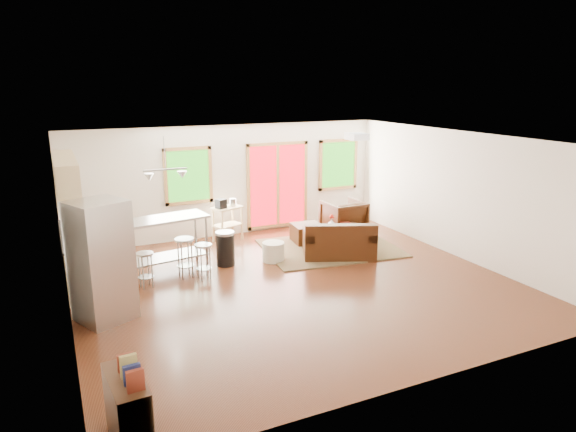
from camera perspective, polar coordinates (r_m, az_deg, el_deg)
name	(u,v)px	position (r m, az deg, el deg)	size (l,w,h in m)	color
floor	(295,284)	(9.37, 0.78, -7.60)	(7.50, 7.00, 0.02)	#3B1B0E
ceiling	(296,139)	(8.72, 0.84, 8.54)	(7.50, 7.00, 0.02)	white
back_wall	(230,181)	(12.14, -6.45, 3.92)	(7.50, 0.02, 2.60)	silver
left_wall	(62,242)	(8.11, -23.86, -2.64)	(0.02, 7.00, 2.60)	silver
right_wall	(460,195)	(11.08, 18.60, 2.22)	(0.02, 7.00, 2.60)	silver
front_wall	(429,283)	(6.14, 15.36, -7.23)	(7.50, 0.02, 2.60)	silver
window_left	(188,176)	(11.78, -11.02, 4.41)	(1.10, 0.05, 1.30)	#1F6013
french_doors	(278,185)	(12.55, -1.15, 3.44)	(1.60, 0.05, 2.10)	red
window_right	(338,164)	(13.25, 5.60, 5.72)	(1.10, 0.05, 1.30)	#1F6013
rug	(330,248)	(11.31, 4.69, -3.56)	(2.83, 2.17, 0.03)	#3F5735
loveseat	(339,243)	(10.70, 5.69, -3.00)	(1.67, 1.33, 0.78)	black
coffee_table	(340,228)	(11.63, 5.78, -1.37)	(1.13, 0.86, 0.40)	#3B2415
armchair	(344,216)	(12.30, 6.19, 0.02)	(0.88, 0.82, 0.90)	black
ottoman	(307,234)	(11.64, 2.14, -1.96)	(0.64, 0.64, 0.43)	black
pouf	(273,252)	(10.47, -1.64, -3.98)	(0.45, 0.45, 0.39)	beige
vase	(332,222)	(11.50, 4.86, -0.71)	(0.22, 0.22, 0.28)	silver
book	(342,218)	(11.68, 6.01, -0.21)	(0.24, 0.03, 0.32)	maroon
cabinets	(77,234)	(9.86, -22.38, -1.84)	(0.64, 2.24, 2.30)	#D1B37D
refrigerator	(102,261)	(8.23, -19.99, -4.73)	(0.98, 0.97, 1.86)	#B7BABC
island	(164,235)	(10.03, -13.63, -2.04)	(1.76, 0.93, 1.06)	#B7BABC
cup	(194,217)	(10.13, -10.44, -0.06)	(0.12, 0.09, 0.12)	white
bar_stool_a	(145,262)	(9.39, -15.60, -4.92)	(0.36, 0.36, 0.65)	#B7BABC
bar_stool_b	(185,248)	(9.68, -11.40, -3.55)	(0.39, 0.39, 0.76)	#B7BABC
bar_stool_c	(204,253)	(9.56, -9.37, -4.10)	(0.35, 0.35, 0.67)	#B7BABC
trash_can	(225,248)	(10.26, -6.98, -3.58)	(0.48, 0.48, 0.69)	black
kitchen_cart	(226,212)	(11.72, -6.85, 0.46)	(0.76, 0.62, 1.01)	#D1B37D
bookshelf	(128,409)	(5.68, -17.36, -19.83)	(0.38, 0.84, 0.97)	#3B2415
ceiling_flush	(357,136)	(10.03, 7.66, 8.75)	(0.35, 0.35, 0.12)	white
pendant_light	(166,175)	(9.63, -13.43, 4.44)	(0.80, 0.18, 0.79)	gray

